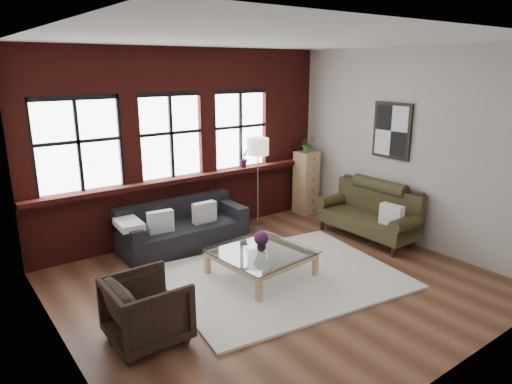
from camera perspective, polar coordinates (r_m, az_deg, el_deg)
floor at (r=6.46m, az=2.51°, el=-11.18°), size 5.50×5.50×0.00m
ceiling at (r=5.78m, az=2.91°, el=18.47°), size 5.50×5.50×0.00m
wall_back at (r=7.97m, az=-8.81°, el=5.93°), size 5.50×0.00×5.50m
wall_front at (r=4.35m, az=24.03°, el=-3.23°), size 5.50×0.00×5.50m
wall_left at (r=4.73m, az=-24.05°, el=-1.79°), size 0.00×5.00×5.00m
wall_right at (r=7.92m, az=18.36°, el=5.27°), size 0.00×5.00×5.00m
brick_backwall at (r=7.92m, az=-8.60°, el=5.88°), size 5.50×0.12×3.20m
sill_ledge at (r=7.95m, az=-8.13°, el=1.82°), size 5.50×0.30×0.08m
window_left at (r=7.25m, az=-21.36°, el=5.32°), size 1.38×0.10×1.50m
window_mid at (r=7.77m, az=-10.64°, el=6.73°), size 1.38×0.10×1.50m
window_right at (r=8.47m, az=-2.06°, el=7.69°), size 1.38×0.10×1.50m
wall_poster at (r=8.03m, az=16.64°, el=7.35°), size 0.05×0.74×0.94m
shag_rug at (r=6.58m, az=3.34°, el=-10.49°), size 3.43×2.86×0.03m
dark_sofa at (r=7.57m, az=-9.06°, el=-4.18°), size 2.06×0.84×0.75m
pillow_a at (r=7.25m, az=-11.85°, el=-3.65°), size 0.41×0.18×0.34m
pillow_b at (r=7.59m, az=-6.47°, el=-2.54°), size 0.40×0.15×0.34m
vintage_settee at (r=8.04m, az=13.73°, el=-2.44°), size 0.81×1.82×0.97m
pillow_settee at (r=7.63m, az=16.58°, el=-2.76°), size 0.17×0.39×0.34m
armchair at (r=5.19m, az=-13.46°, el=-14.12°), size 0.82×0.79×0.74m
coffee_table at (r=6.54m, az=0.64°, el=-8.95°), size 1.32×1.32×0.40m
vase at (r=6.43m, az=0.65°, el=-6.77°), size 0.17×0.17×0.14m
flowers at (r=6.39m, az=0.65°, el=-5.86°), size 0.20×0.20×0.20m
drawer_chest at (r=9.22m, az=6.27°, el=1.17°), size 0.39×0.39×1.26m
potted_plant_top at (r=9.06m, az=6.42°, el=6.02°), size 0.29×0.25×0.32m
floor_lamp at (r=8.39m, az=0.22°, el=1.68°), size 0.40×0.40×1.79m
sill_plant at (r=8.45m, az=-1.54°, el=4.22°), size 0.23×0.21×0.34m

